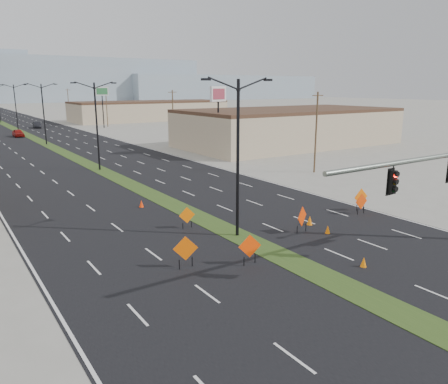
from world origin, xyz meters
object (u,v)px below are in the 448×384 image
construction_sign_0 (186,249)px  construction_sign_2 (187,216)px  construction_sign_4 (361,202)px  cone_2 (310,220)px  streetlight_3 (16,106)px  car_mid (37,125)px  cone_3 (141,204)px  car_left (18,133)px  construction_sign_3 (302,217)px  pole_sign_east_near (218,99)px  streetlight_1 (97,124)px  streetlight_2 (44,112)px  streetlight_0 (238,154)px  cone_1 (328,229)px  cone_0 (364,262)px  construction_sign_5 (361,198)px  construction_sign_1 (250,247)px  pole_sign_east_far (102,94)px

construction_sign_0 → construction_sign_2: bearing=80.7°
construction_sign_4 → cone_2: bearing=179.8°
cone_2 → construction_sign_0: bearing=-170.8°
streetlight_3 → car_mid: (4.94, 5.26, -4.71)m
cone_2 → cone_3: 13.60m
car_left → cone_3: 61.18m
construction_sign_2 → construction_sign_3: construction_sign_3 is taller
construction_sign_4 → pole_sign_east_near: size_ratio=0.17×
streetlight_1 → streetlight_2: bearing=90.0°
streetlight_2 → cone_3: 46.36m
streetlight_0 → car_left: size_ratio=2.31×
streetlight_1 → construction_sign_0: 31.51m
cone_1 → cone_3: bearing=120.8°
streetlight_2 → construction_sign_3: size_ratio=5.52×
construction_sign_3 → cone_0: construction_sign_3 is taller
construction_sign_5 → streetlight_3: bearing=102.5°
car_left → cone_0: size_ratio=7.51×
streetlight_3 → construction_sign_4: size_ratio=6.16×
streetlight_1 → pole_sign_east_near: streetlight_1 is taller
construction_sign_0 → pole_sign_east_near: bearing=74.8°
construction_sign_2 → car_left: bearing=99.6°
cone_0 → construction_sign_1: bearing=143.2°
car_left → construction_sign_4: bearing=-80.9°
pole_sign_east_near → pole_sign_east_far: size_ratio=1.01×
streetlight_3 → cone_1: streetlight_3 is taller
construction_sign_5 → cone_1: bearing=-153.8°
streetlight_0 → cone_0: (2.74, -7.98, -5.13)m
pole_sign_east_far → car_left: bearing=-134.8°
car_left → pole_sign_east_far: bearing=24.4°
streetlight_3 → construction_sign_3: 86.09m
car_mid → cone_1: car_mid is taller
construction_sign_2 → car_mid: bearing=95.0°
cone_1 → pole_sign_east_far: size_ratio=0.06×
cone_1 → construction_sign_1: bearing=-170.2°
car_left → pole_sign_east_far: 23.55m
streetlight_0 → pole_sign_east_far: size_ratio=1.05×
cone_3 → pole_sign_east_far: size_ratio=0.06×
construction_sign_1 → cone_3: size_ratio=2.80×
cone_1 → streetlight_1: bearing=99.7°
streetlight_0 → cone_0: 9.88m
streetlight_1 → construction_sign_4: streetlight_1 is taller
streetlight_1 → construction_sign_0: streetlight_1 is taller
car_mid → cone_0: bearing=-86.8°
streetlight_0 → pole_sign_east_near: size_ratio=1.04×
car_mid → cone_1: (0.33, -92.25, -0.42)m
car_mid → cone_2: car_mid is taller
car_mid → streetlight_1: bearing=-90.1°
streetlight_3 → construction_sign_5: size_ratio=5.53×
construction_sign_3 → pole_sign_east_near: bearing=42.4°
construction_sign_0 → construction_sign_5: construction_sign_5 is taller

